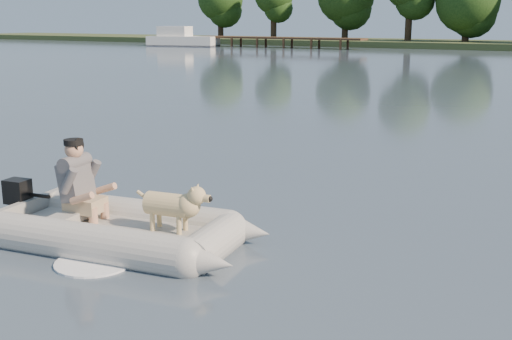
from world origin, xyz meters
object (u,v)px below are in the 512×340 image
Objects in this scene: dock at (279,42)px; dog at (168,209)px; dinghy at (121,198)px; man at (77,178)px; cabin_cruiser at (183,36)px.

dock is 18.89× the size of dog.
dinghy reaches higher than dog.
man is 1.16× the size of dog.
dog is at bearing 4.57° from dinghy.
cabin_cruiser is (-35.10, 49.95, 0.23)m from man.
dog is at bearing -63.31° from dock.
dog is at bearing 0.00° from man.
dog is (0.65, 0.15, -0.08)m from dinghy.
dinghy is 4.96× the size of dog.
dog is (1.36, 0.19, -0.26)m from man.
man is 1.40m from dog.
cabin_cruiser is at bearing 118.11° from dog.
man reaches higher than dock.
dock is 57.14m from man.
dinghy is 0.67m from dog.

